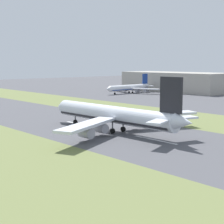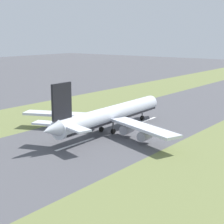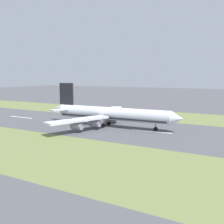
% 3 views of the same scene
% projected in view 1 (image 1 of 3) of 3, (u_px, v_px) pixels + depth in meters
% --- Properties ---
extents(ground_plane, '(800.00, 800.00, 0.00)m').
position_uv_depth(ground_plane, '(114.00, 131.00, 133.78)').
color(ground_plane, '#4C4C51').
extents(grass_median_east, '(40.00, 600.00, 0.01)m').
position_uv_depth(grass_median_east, '(191.00, 119.00, 163.14)').
color(grass_median_east, olive).
rests_on(grass_median_east, ground).
extents(centreline_dash_mid, '(1.20, 18.00, 0.01)m').
position_uv_depth(centreline_dash_mid, '(155.00, 140.00, 118.99)').
color(centreline_dash_mid, silver).
rests_on(centreline_dash_mid, ground).
extents(centreline_dash_far, '(1.20, 18.00, 0.01)m').
position_uv_depth(centreline_dash_far, '(80.00, 124.00, 148.83)').
color(centreline_dash_far, silver).
rests_on(centreline_dash_far, ground).
extents(airplane_main_jet, '(64.09, 67.16, 20.20)m').
position_uv_depth(airplane_main_jet, '(116.00, 115.00, 131.25)').
color(airplane_main_jet, silver).
rests_on(airplane_main_jet, ground).
extents(terminal_building, '(36.00, 94.04, 15.90)m').
position_uv_depth(terminal_building, '(175.00, 82.00, 316.74)').
color(terminal_building, '#A39E93').
rests_on(terminal_building, ground).
extents(airplane_parked_apron, '(49.66, 47.33, 14.93)m').
position_uv_depth(airplane_parked_apron, '(130.00, 88.00, 295.78)').
color(airplane_parked_apron, silver).
rests_on(airplane_parked_apron, ground).
extents(service_truck, '(6.39, 4.04, 3.10)m').
position_uv_depth(service_truck, '(169.00, 94.00, 266.20)').
color(service_truck, '#B2231E').
rests_on(service_truck, ground).
extents(apron_car, '(3.57, 4.74, 2.03)m').
position_uv_depth(apron_car, '(176.00, 97.00, 250.30)').
color(apron_car, gold).
rests_on(apron_car, ground).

